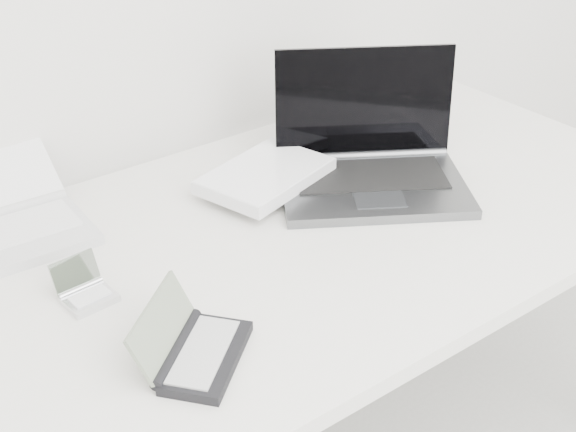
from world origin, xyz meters
TOP-DOWN VIEW (x-y plane):
  - desk at (0.00, 1.55)m, footprint 1.60×0.80m
  - laptop_large at (0.19, 1.63)m, footprint 0.54×0.45m
  - netbook_open_white at (-0.41, 1.85)m, footprint 0.28×0.34m
  - pda_silver at (-0.38, 1.58)m, footprint 0.08×0.09m
  - palmtop_charcoal at (-0.32, 1.35)m, footprint 0.21×0.21m

SIDE VIEW (x-z plane):
  - desk at x=0.00m, z-range 0.32..1.05m
  - pda_silver at x=-0.38m, z-range 0.71..0.77m
  - palmtop_charcoal at x=-0.32m, z-range 0.70..0.79m
  - netbook_open_white at x=-0.41m, z-range 0.70..0.81m
  - laptop_large at x=0.19m, z-range 0.65..0.89m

